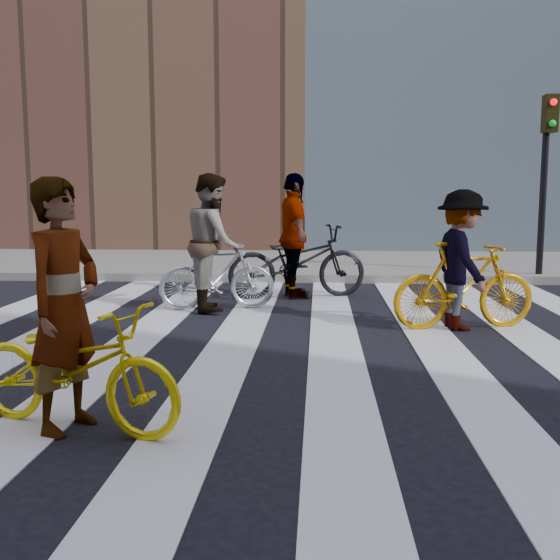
# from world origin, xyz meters

# --- Properties ---
(ground) EXTENTS (100.00, 100.00, 0.00)m
(ground) POSITION_xyz_m (0.00, 0.00, 0.00)
(ground) COLOR black
(ground) RESTS_ON ground
(sidewalk_far) EXTENTS (100.00, 5.00, 0.15)m
(sidewalk_far) POSITION_xyz_m (0.00, 7.50, 0.07)
(sidewalk_far) COLOR gray
(sidewalk_far) RESTS_ON ground
(zebra_crosswalk) EXTENTS (8.25, 10.00, 0.01)m
(zebra_crosswalk) POSITION_xyz_m (0.00, 0.00, 0.01)
(zebra_crosswalk) COLOR silver
(zebra_crosswalk) RESTS_ON ground
(traffic_signal) EXTENTS (0.22, 0.42, 3.33)m
(traffic_signal) POSITION_xyz_m (4.40, 5.32, 2.28)
(traffic_signal) COLOR black
(traffic_signal) RESTS_ON ground
(bike_yellow_left) EXTENTS (1.79, 1.08, 0.89)m
(bike_yellow_left) POSITION_xyz_m (-1.31, -2.47, 0.44)
(bike_yellow_left) COLOR yellow
(bike_yellow_left) RESTS_ON ground
(bike_silver_mid) EXTENTS (1.67, 0.80, 0.97)m
(bike_silver_mid) POSITION_xyz_m (-1.05, 2.21, 0.48)
(bike_silver_mid) COLOR silver
(bike_silver_mid) RESTS_ON ground
(bike_yellow_right) EXTENTS (1.81, 0.83, 1.05)m
(bike_yellow_right) POSITION_xyz_m (2.11, 1.10, 0.53)
(bike_yellow_right) COLOR orange
(bike_yellow_right) RESTS_ON ground
(bike_dark_rear) EXTENTS (2.29, 1.30, 1.14)m
(bike_dark_rear) POSITION_xyz_m (0.04, 3.32, 0.57)
(bike_dark_rear) COLOR black
(bike_dark_rear) RESTS_ON ground
(rider_left) EXTENTS (0.59, 0.73, 1.74)m
(rider_left) POSITION_xyz_m (-1.36, -2.47, 0.87)
(rider_left) COLOR slate
(rider_left) RESTS_ON ground
(rider_mid) EXTENTS (0.90, 1.06, 1.89)m
(rider_mid) POSITION_xyz_m (-1.10, 2.21, 0.95)
(rider_mid) COLOR slate
(rider_mid) RESTS_ON ground
(rider_right) EXTENTS (0.82, 1.18, 1.67)m
(rider_right) POSITION_xyz_m (2.06, 1.10, 0.83)
(rider_right) COLOR slate
(rider_right) RESTS_ON ground
(rider_rear) EXTENTS (0.75, 1.21, 1.93)m
(rider_rear) POSITION_xyz_m (-0.01, 3.32, 0.96)
(rider_rear) COLOR slate
(rider_rear) RESTS_ON ground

